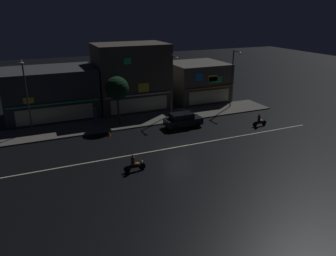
{
  "coord_description": "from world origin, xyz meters",
  "views": [
    {
      "loc": [
        -12.55,
        -26.51,
        12.76
      ],
      "look_at": [
        0.12,
        2.64,
        1.09
      ],
      "focal_mm": 34.71,
      "sensor_mm": 36.0,
      "label": 1
    }
  ],
  "objects_px": {
    "pedestrian_on_sidewalk": "(95,116)",
    "traffic_cone": "(109,133)",
    "motorcycle_following": "(259,121)",
    "parked_car_near_kerb": "(183,120)",
    "motorcycle_lead": "(134,164)",
    "streetlamp_mid": "(172,81)",
    "streetlamp_west": "(26,91)",
    "streetlamp_east": "(233,75)"
  },
  "relations": [
    {
      "from": "parked_car_near_kerb",
      "to": "motorcycle_lead",
      "type": "bearing_deg",
      "value": 43.83
    },
    {
      "from": "pedestrian_on_sidewalk",
      "to": "traffic_cone",
      "type": "xyz_separation_m",
      "value": [
        0.53,
        -4.37,
        -0.73
      ]
    },
    {
      "from": "pedestrian_on_sidewalk",
      "to": "motorcycle_lead",
      "type": "bearing_deg",
      "value": -135.94
    },
    {
      "from": "pedestrian_on_sidewalk",
      "to": "motorcycle_following",
      "type": "relative_size",
      "value": 0.99
    },
    {
      "from": "parked_car_near_kerb",
      "to": "traffic_cone",
      "type": "distance_m",
      "value": 8.47
    },
    {
      "from": "parked_car_near_kerb",
      "to": "motorcycle_lead",
      "type": "height_order",
      "value": "parked_car_near_kerb"
    },
    {
      "from": "streetlamp_east",
      "to": "motorcycle_lead",
      "type": "distance_m",
      "value": 22.1
    },
    {
      "from": "pedestrian_on_sidewalk",
      "to": "motorcycle_lead",
      "type": "relative_size",
      "value": 0.99
    },
    {
      "from": "motorcycle_lead",
      "to": "motorcycle_following",
      "type": "relative_size",
      "value": 1.0
    },
    {
      "from": "streetlamp_west",
      "to": "streetlamp_east",
      "type": "distance_m",
      "value": 25.34
    },
    {
      "from": "parked_car_near_kerb",
      "to": "motorcycle_following",
      "type": "xyz_separation_m",
      "value": [
        8.26,
        -3.26,
        -0.24
      ]
    },
    {
      "from": "streetlamp_mid",
      "to": "traffic_cone",
      "type": "bearing_deg",
      "value": -158.8
    },
    {
      "from": "streetlamp_mid",
      "to": "motorcycle_lead",
      "type": "bearing_deg",
      "value": -126.22
    },
    {
      "from": "pedestrian_on_sidewalk",
      "to": "motorcycle_lead",
      "type": "xyz_separation_m",
      "value": [
        0.51,
        -13.13,
        -0.37
      ]
    },
    {
      "from": "parked_car_near_kerb",
      "to": "motorcycle_lead",
      "type": "xyz_separation_m",
      "value": [
        -8.45,
        -8.11,
        -0.24
      ]
    },
    {
      "from": "motorcycle_lead",
      "to": "parked_car_near_kerb",
      "type": "bearing_deg",
      "value": -130.66
    },
    {
      "from": "streetlamp_east",
      "to": "motorcycle_lead",
      "type": "height_order",
      "value": "streetlamp_east"
    },
    {
      "from": "streetlamp_east",
      "to": "parked_car_near_kerb",
      "type": "distance_m",
      "value": 11.0
    },
    {
      "from": "streetlamp_west",
      "to": "traffic_cone",
      "type": "height_order",
      "value": "streetlamp_west"
    },
    {
      "from": "streetlamp_west",
      "to": "traffic_cone",
      "type": "bearing_deg",
      "value": -28.5
    },
    {
      "from": "streetlamp_west",
      "to": "streetlamp_east",
      "type": "height_order",
      "value": "streetlamp_west"
    },
    {
      "from": "pedestrian_on_sidewalk",
      "to": "motorcycle_lead",
      "type": "height_order",
      "value": "pedestrian_on_sidewalk"
    },
    {
      "from": "motorcycle_following",
      "to": "streetlamp_west",
      "type": "bearing_deg",
      "value": 159.79
    },
    {
      "from": "traffic_cone",
      "to": "streetlamp_west",
      "type": "bearing_deg",
      "value": 151.5
    },
    {
      "from": "pedestrian_on_sidewalk",
      "to": "traffic_cone",
      "type": "relative_size",
      "value": 3.43
    },
    {
      "from": "motorcycle_lead",
      "to": "streetlamp_mid",
      "type": "bearing_deg",
      "value": -120.71
    },
    {
      "from": "streetlamp_east",
      "to": "streetlamp_west",
      "type": "bearing_deg",
      "value": 179.01
    },
    {
      "from": "parked_car_near_kerb",
      "to": "streetlamp_west",
      "type": "bearing_deg",
      "value": -16.51
    },
    {
      "from": "streetlamp_mid",
      "to": "parked_car_near_kerb",
      "type": "height_order",
      "value": "streetlamp_mid"
    },
    {
      "from": "streetlamp_mid",
      "to": "motorcycle_following",
      "type": "distance_m",
      "value": 11.4
    },
    {
      "from": "streetlamp_east",
      "to": "parked_car_near_kerb",
      "type": "xyz_separation_m",
      "value": [
        -9.42,
        -4.28,
        -3.74
      ]
    },
    {
      "from": "streetlamp_west",
      "to": "parked_car_near_kerb",
      "type": "bearing_deg",
      "value": -16.51
    },
    {
      "from": "streetlamp_mid",
      "to": "parked_car_near_kerb",
      "type": "relative_size",
      "value": 1.75
    },
    {
      "from": "pedestrian_on_sidewalk",
      "to": "motorcycle_following",
      "type": "xyz_separation_m",
      "value": [
        17.22,
        -8.28,
        -0.37
      ]
    },
    {
      "from": "streetlamp_mid",
      "to": "parked_car_near_kerb",
      "type": "xyz_separation_m",
      "value": [
        -0.51,
        -4.12,
        -3.68
      ]
    },
    {
      "from": "streetlamp_west",
      "to": "pedestrian_on_sidewalk",
      "type": "xyz_separation_m",
      "value": [
        6.96,
        0.3,
        -3.7
      ]
    },
    {
      "from": "parked_car_near_kerb",
      "to": "streetlamp_mid",
      "type": "bearing_deg",
      "value": -97.02
    },
    {
      "from": "pedestrian_on_sidewalk",
      "to": "traffic_cone",
      "type": "bearing_deg",
      "value": -131.28
    },
    {
      "from": "streetlamp_west",
      "to": "streetlamp_east",
      "type": "relative_size",
      "value": 1.03
    },
    {
      "from": "traffic_cone",
      "to": "motorcycle_following",
      "type": "bearing_deg",
      "value": -13.18
    },
    {
      "from": "streetlamp_west",
      "to": "motorcycle_following",
      "type": "distance_m",
      "value": 25.79
    },
    {
      "from": "streetlamp_east",
      "to": "parked_car_near_kerb",
      "type": "height_order",
      "value": "streetlamp_east"
    }
  ]
}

